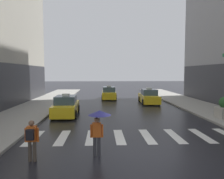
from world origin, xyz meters
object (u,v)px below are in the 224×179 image
(taxi_second, at_px, (149,97))
(taxi_lead, at_px, (66,107))
(taxi_third, at_px, (109,94))
(pedestrian_with_umbrella, at_px, (99,120))
(pedestrian_with_backpack, at_px, (32,138))

(taxi_second, bearing_deg, taxi_lead, -141.71)
(taxi_second, distance_m, taxi_third, 6.19)
(taxi_lead, height_order, taxi_second, same)
(taxi_lead, height_order, pedestrian_with_umbrella, pedestrian_with_umbrella)
(taxi_second, bearing_deg, pedestrian_with_umbrella, -109.83)
(taxi_lead, height_order, taxi_third, same)
(pedestrian_with_umbrella, bearing_deg, taxi_third, 86.68)
(taxi_lead, distance_m, pedestrian_with_backpack, 9.34)
(taxi_lead, bearing_deg, pedestrian_with_umbrella, -72.52)
(taxi_lead, height_order, pedestrian_with_backpack, taxi_lead)
(taxi_lead, relative_size, pedestrian_with_backpack, 2.77)
(taxi_lead, bearing_deg, taxi_third, 70.21)
(taxi_lead, relative_size, taxi_second, 1.00)
(pedestrian_with_umbrella, bearing_deg, taxi_second, 70.17)
(pedestrian_with_backpack, bearing_deg, pedestrian_with_umbrella, 10.77)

